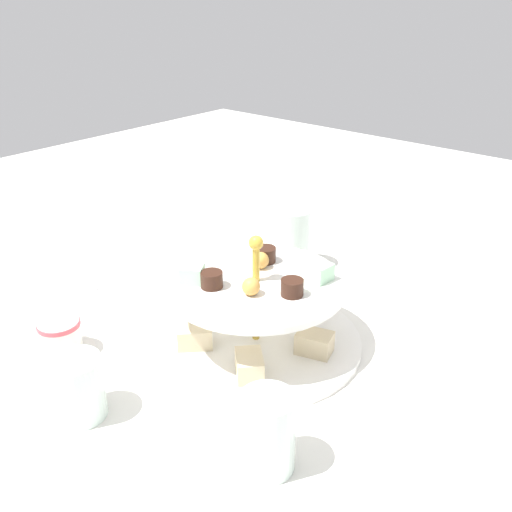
{
  "coord_description": "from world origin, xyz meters",
  "views": [
    {
      "loc": [
        -0.46,
        0.54,
        0.47
      ],
      "look_at": [
        0.0,
        0.0,
        0.14
      ],
      "focal_mm": 41.03,
      "sensor_mm": 36.0,
      "label": 1
    }
  ],
  "objects_px": {
    "butter_knife_right": "(124,277)",
    "teacup_with_saucer": "(61,338)",
    "tiered_serving_stand": "(256,316)",
    "water_glass_short_left": "(77,388)",
    "butter_knife_left": "(476,352)",
    "water_glass_tall_right": "(292,239)",
    "water_glass_mid_back": "(267,433)"
  },
  "relations": [
    {
      "from": "tiered_serving_stand",
      "to": "water_glass_tall_right",
      "type": "xyz_separation_m",
      "value": [
        0.11,
        -0.23,
        0.01
      ]
    },
    {
      "from": "butter_knife_right",
      "to": "teacup_with_saucer",
      "type": "bearing_deg",
      "value": 37.92
    },
    {
      "from": "tiered_serving_stand",
      "to": "butter_knife_right",
      "type": "height_order",
      "value": "tiered_serving_stand"
    },
    {
      "from": "butter_knife_right",
      "to": "tiered_serving_stand",
      "type": "bearing_deg",
      "value": 96.48
    },
    {
      "from": "teacup_with_saucer",
      "to": "butter_knife_right",
      "type": "height_order",
      "value": "teacup_with_saucer"
    },
    {
      "from": "water_glass_tall_right",
      "to": "butter_knife_left",
      "type": "distance_m",
      "value": 0.37
    },
    {
      "from": "tiered_serving_stand",
      "to": "butter_knife_left",
      "type": "height_order",
      "value": "tiered_serving_stand"
    },
    {
      "from": "tiered_serving_stand",
      "to": "water_glass_short_left",
      "type": "distance_m",
      "value": 0.26
    },
    {
      "from": "butter_knife_left",
      "to": "water_glass_mid_back",
      "type": "height_order",
      "value": "water_glass_mid_back"
    },
    {
      "from": "water_glass_mid_back",
      "to": "water_glass_short_left",
      "type": "bearing_deg",
      "value": 20.23
    },
    {
      "from": "tiered_serving_stand",
      "to": "water_glass_mid_back",
      "type": "height_order",
      "value": "tiered_serving_stand"
    },
    {
      "from": "tiered_serving_stand",
      "to": "water_glass_short_left",
      "type": "relative_size",
      "value": 3.78
    },
    {
      "from": "tiered_serving_stand",
      "to": "water_glass_tall_right",
      "type": "bearing_deg",
      "value": -63.86
    },
    {
      "from": "tiered_serving_stand",
      "to": "butter_knife_right",
      "type": "distance_m",
      "value": 0.31
    },
    {
      "from": "water_glass_mid_back",
      "to": "teacup_with_saucer",
      "type": "bearing_deg",
      "value": 3.74
    },
    {
      "from": "water_glass_tall_right",
      "to": "teacup_with_saucer",
      "type": "bearing_deg",
      "value": 79.61
    },
    {
      "from": "tiered_serving_stand",
      "to": "teacup_with_saucer",
      "type": "bearing_deg",
      "value": 45.14
    },
    {
      "from": "water_glass_short_left",
      "to": "butter_knife_left",
      "type": "distance_m",
      "value": 0.54
    },
    {
      "from": "water_glass_tall_right",
      "to": "butter_knife_right",
      "type": "distance_m",
      "value": 0.3
    },
    {
      "from": "butter_knife_left",
      "to": "water_glass_mid_back",
      "type": "xyz_separation_m",
      "value": [
        0.09,
        0.35,
        0.04
      ]
    },
    {
      "from": "tiered_serving_stand",
      "to": "butter_knife_right",
      "type": "xyz_separation_m",
      "value": [
        0.31,
        -0.0,
        -0.04
      ]
    },
    {
      "from": "water_glass_tall_right",
      "to": "water_glass_mid_back",
      "type": "height_order",
      "value": "water_glass_tall_right"
    },
    {
      "from": "tiered_serving_stand",
      "to": "water_glass_short_left",
      "type": "xyz_separation_m",
      "value": [
        0.06,
        0.25,
        -0.01
      ]
    },
    {
      "from": "water_glass_tall_right",
      "to": "water_glass_mid_back",
      "type": "relative_size",
      "value": 1.21
    },
    {
      "from": "butter_knife_left",
      "to": "water_glass_mid_back",
      "type": "distance_m",
      "value": 0.37
    },
    {
      "from": "tiered_serving_stand",
      "to": "water_glass_tall_right",
      "type": "relative_size",
      "value": 2.7
    },
    {
      "from": "teacup_with_saucer",
      "to": "tiered_serving_stand",
      "type": "bearing_deg",
      "value": -134.86
    },
    {
      "from": "water_glass_short_left",
      "to": "butter_knife_left",
      "type": "height_order",
      "value": "water_glass_short_left"
    },
    {
      "from": "butter_knife_left",
      "to": "water_glass_mid_back",
      "type": "relative_size",
      "value": 1.85
    },
    {
      "from": "water_glass_tall_right",
      "to": "water_glass_short_left",
      "type": "xyz_separation_m",
      "value": [
        -0.05,
        0.48,
        -0.02
      ]
    },
    {
      "from": "butter_knife_right",
      "to": "water_glass_tall_right",
      "type": "bearing_deg",
      "value": 146.76
    },
    {
      "from": "water_glass_short_left",
      "to": "butter_knife_right",
      "type": "bearing_deg",
      "value": -46.03
    }
  ]
}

